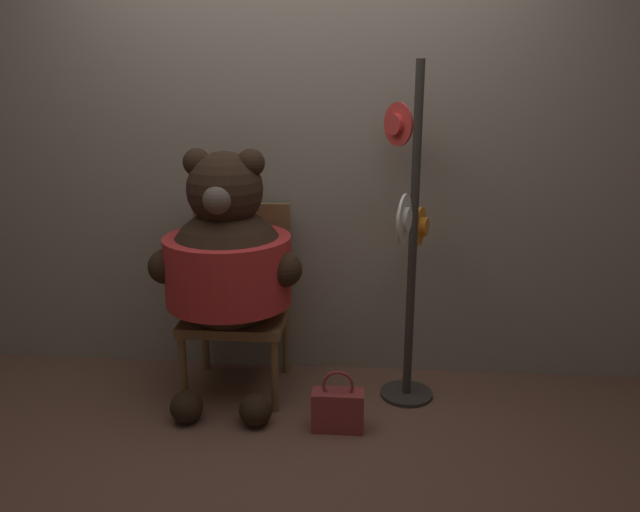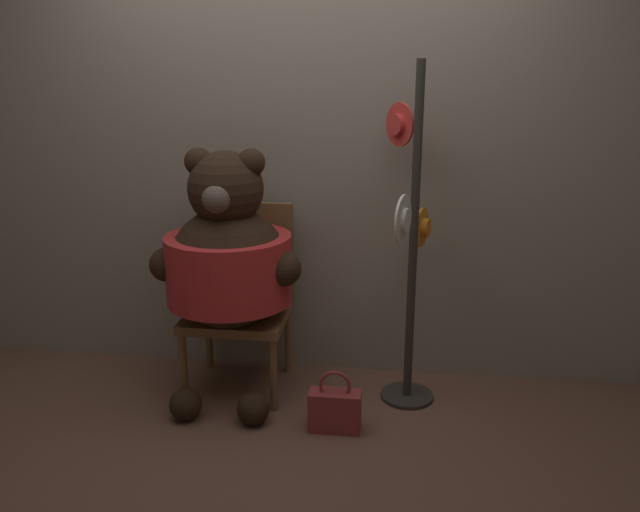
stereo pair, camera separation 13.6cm
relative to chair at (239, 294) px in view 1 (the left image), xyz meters
The scene contains 6 objects.
ground_plane 0.69m from the chair, 45.54° to the right, with size 14.00×14.00×0.00m, color brown.
wall_back 0.93m from the chair, 40.67° to the left, with size 8.00×0.10×2.70m.
chair is the anchor object (origin of this frame).
teddy_bear 0.30m from the chair, 94.29° to the right, with size 0.78×0.69×1.33m.
hat_display_rack 0.96m from the chair, ahead, with size 0.30×0.52×1.74m.
handbag_on_ground 0.84m from the chair, 38.99° to the right, with size 0.25×0.11×0.31m.
Camera 1 is at (0.38, -2.83, 1.67)m, focal length 35.00 mm.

